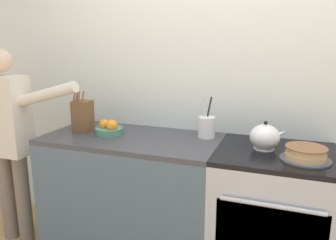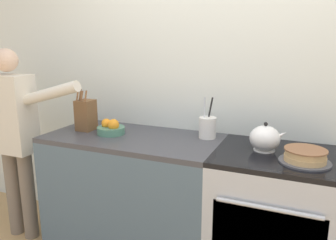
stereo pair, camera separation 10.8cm
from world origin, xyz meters
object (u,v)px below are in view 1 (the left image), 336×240
(knife_block, at_px, (83,116))
(person_baker, at_px, (9,132))
(layer_cake, at_px, (306,154))
(fruit_bowl, at_px, (109,129))
(stove_range, at_px, (271,219))
(tea_kettle, at_px, (265,137))
(utensil_crock, at_px, (206,127))

(knife_block, relative_size, person_baker, 0.21)
(layer_cake, height_order, person_baker, person_baker)
(layer_cake, distance_m, fruit_bowl, 1.31)
(stove_range, distance_m, tea_kettle, 0.54)
(layer_cake, xyz_separation_m, knife_block, (-1.54, 0.11, 0.08))
(layer_cake, xyz_separation_m, tea_kettle, (-0.23, 0.13, 0.04))
(layer_cake, bearing_deg, utensil_crock, 157.40)
(utensil_crock, bearing_deg, person_baker, -166.74)
(knife_block, xyz_separation_m, person_baker, (-0.54, -0.19, -0.13))
(knife_block, distance_m, person_baker, 0.58)
(layer_cake, xyz_separation_m, person_baker, (-2.08, -0.08, -0.05))
(tea_kettle, bearing_deg, fruit_bowl, -177.63)
(layer_cake, height_order, utensil_crock, utensil_crock)
(utensil_crock, relative_size, fruit_bowl, 1.42)
(knife_block, height_order, fruit_bowl, knife_block)
(stove_range, height_order, utensil_crock, utensil_crock)
(fruit_bowl, xyz_separation_m, person_baker, (-0.77, -0.16, -0.05))
(person_baker, bearing_deg, stove_range, 1.09)
(layer_cake, height_order, tea_kettle, tea_kettle)
(stove_range, height_order, knife_block, knife_block)
(layer_cake, relative_size, person_baker, 0.18)
(knife_block, height_order, person_baker, person_baker)
(stove_range, distance_m, fruit_bowl, 1.25)
(tea_kettle, xyz_separation_m, utensil_crock, (-0.40, 0.13, -0.00))
(fruit_bowl, relative_size, person_baker, 0.13)
(knife_block, height_order, utensil_crock, knife_block)
(stove_range, xyz_separation_m, person_baker, (-1.92, -0.18, 0.45))
(tea_kettle, height_order, utensil_crock, utensil_crock)
(person_baker, bearing_deg, layer_cake, -2.02)
(layer_cake, bearing_deg, knife_block, 175.81)
(knife_block, bearing_deg, fruit_bowl, -6.16)
(person_baker, bearing_deg, utensil_crock, 9.13)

